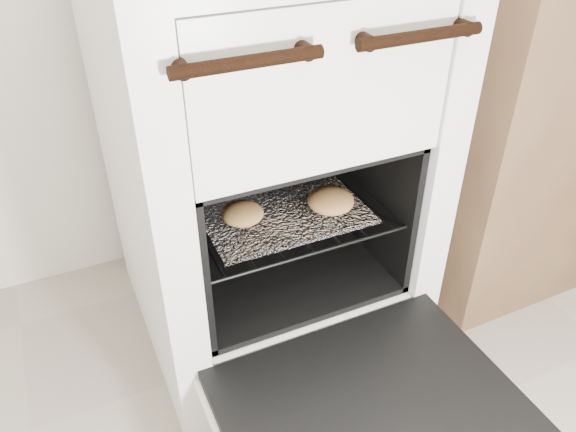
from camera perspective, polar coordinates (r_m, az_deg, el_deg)
name	(u,v)px	position (r m, az deg, el deg)	size (l,w,h in m)	color
stove	(261,164)	(1.26, -2.81, 5.33)	(0.60, 0.67, 0.93)	white
oven_door	(372,411)	(1.08, 8.53, -19.02)	(0.54, 0.42, 0.04)	black
oven_rack	(273,202)	(1.24, -1.56, 1.42)	(0.44, 0.42, 0.01)	black
foil_sheet	(276,204)	(1.22, -1.19, 1.19)	(0.34, 0.30, 0.01)	white
baked_rolls	(298,192)	(1.21, 1.06, 2.49)	(0.30, 0.29, 0.04)	tan
counter	(552,80)	(1.79, 25.25, 12.43)	(0.98, 0.65, 0.98)	brown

